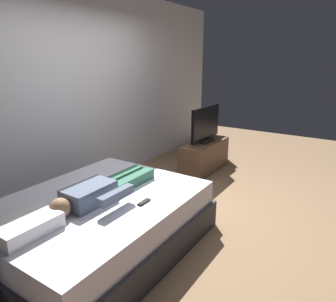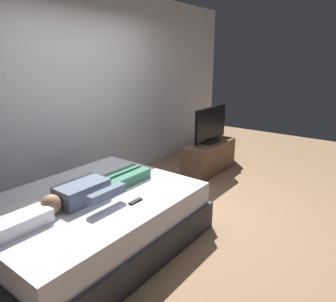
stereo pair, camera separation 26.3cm
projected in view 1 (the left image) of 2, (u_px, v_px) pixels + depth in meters
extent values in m
plane|color=#8C6B4C|center=(184.00, 218.00, 3.68)|extent=(10.00, 10.00, 0.00)
cube|color=silver|center=(99.00, 89.00, 4.48)|extent=(6.40, 0.10, 2.80)
cube|color=#333338|center=(98.00, 234.00, 3.08)|extent=(2.10, 1.62, 0.30)
cube|color=white|center=(96.00, 209.00, 3.01)|extent=(2.02, 1.54, 0.24)
cube|color=white|center=(25.00, 226.00, 2.37)|extent=(0.48, 0.34, 0.12)
cube|color=slate|center=(89.00, 194.00, 2.85)|extent=(0.48, 0.28, 0.18)
sphere|color=#936B4C|center=(60.00, 208.00, 2.58)|extent=(0.18, 0.18, 0.18)
cube|color=#387056|center=(133.00, 181.00, 3.25)|extent=(0.60, 0.11, 0.11)
cube|color=#387056|center=(122.00, 178.00, 3.33)|extent=(0.60, 0.11, 0.11)
cube|color=slate|center=(116.00, 195.00, 2.74)|extent=(0.40, 0.08, 0.08)
cube|color=black|center=(144.00, 202.00, 2.87)|extent=(0.15, 0.04, 0.02)
cube|color=brown|center=(204.00, 156.00, 5.17)|extent=(1.10, 0.40, 0.50)
cube|color=black|center=(205.00, 141.00, 5.09)|extent=(0.32, 0.20, 0.05)
cube|color=black|center=(206.00, 123.00, 5.01)|extent=(0.88, 0.05, 0.54)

